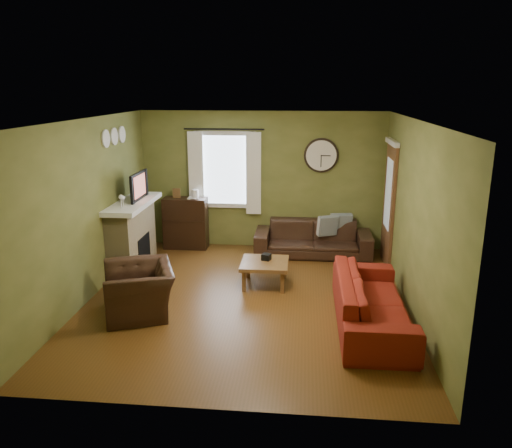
# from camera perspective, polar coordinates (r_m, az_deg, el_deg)

# --- Properties ---
(floor) EXTENTS (4.60, 5.20, 0.00)m
(floor) POSITION_cam_1_polar(r_m,az_deg,el_deg) (7.42, -1.08, -8.64)
(floor) COLOR #583514
(floor) RESTS_ON ground
(ceiling) EXTENTS (4.60, 5.20, 0.00)m
(ceiling) POSITION_cam_1_polar(r_m,az_deg,el_deg) (6.79, -1.19, 11.82)
(ceiling) COLOR white
(ceiling) RESTS_ON ground
(wall_left) EXTENTS (0.00, 5.20, 2.60)m
(wall_left) POSITION_cam_1_polar(r_m,az_deg,el_deg) (7.61, -18.61, 1.49)
(wall_left) COLOR olive
(wall_left) RESTS_ON ground
(wall_right) EXTENTS (0.00, 5.20, 2.60)m
(wall_right) POSITION_cam_1_polar(r_m,az_deg,el_deg) (7.11, 17.61, 0.63)
(wall_right) COLOR olive
(wall_right) RESTS_ON ground
(wall_back) EXTENTS (4.60, 0.00, 2.60)m
(wall_back) POSITION_cam_1_polar(r_m,az_deg,el_deg) (9.52, 0.70, 4.98)
(wall_back) COLOR olive
(wall_back) RESTS_ON ground
(wall_front) EXTENTS (4.60, 0.00, 2.60)m
(wall_front) POSITION_cam_1_polar(r_m,az_deg,el_deg) (4.55, -4.99, -6.97)
(wall_front) COLOR olive
(wall_front) RESTS_ON ground
(fireplace) EXTENTS (0.40, 1.40, 1.10)m
(fireplace) POSITION_cam_1_polar(r_m,az_deg,el_deg) (8.76, -13.99, -1.48)
(fireplace) COLOR tan
(fireplace) RESTS_ON floor
(firebox) EXTENTS (0.04, 0.60, 0.55)m
(firebox) POSITION_cam_1_polar(r_m,az_deg,el_deg) (8.77, -12.71, -3.08)
(firebox) COLOR black
(firebox) RESTS_ON fireplace
(mantel) EXTENTS (0.58, 1.60, 0.08)m
(mantel) POSITION_cam_1_polar(r_m,az_deg,el_deg) (8.60, -14.06, 2.28)
(mantel) COLOR white
(mantel) RESTS_ON fireplace
(tv) EXTENTS (0.08, 0.60, 0.35)m
(tv) POSITION_cam_1_polar(r_m,az_deg,el_deg) (8.68, -13.70, 3.88)
(tv) COLOR black
(tv) RESTS_ON mantel
(tv_screen) EXTENTS (0.02, 0.62, 0.36)m
(tv_screen) POSITION_cam_1_polar(r_m,az_deg,el_deg) (8.65, -13.22, 4.24)
(tv_screen) COLOR #994C3F
(tv_screen) RESTS_ON mantel
(medallion_left) EXTENTS (0.28, 0.28, 0.03)m
(medallion_left) POSITION_cam_1_polar(r_m,az_deg,el_deg) (8.17, -16.79, 9.33)
(medallion_left) COLOR white
(medallion_left) RESTS_ON wall_left
(medallion_mid) EXTENTS (0.28, 0.28, 0.03)m
(medallion_mid) POSITION_cam_1_polar(r_m,az_deg,el_deg) (8.50, -15.90, 9.60)
(medallion_mid) COLOR white
(medallion_mid) RESTS_ON wall_left
(medallion_right) EXTENTS (0.28, 0.28, 0.03)m
(medallion_right) POSITION_cam_1_polar(r_m,az_deg,el_deg) (8.82, -15.08, 9.86)
(medallion_right) COLOR white
(medallion_right) RESTS_ON wall_left
(window_pane) EXTENTS (1.00, 0.02, 1.30)m
(window_pane) POSITION_cam_1_polar(r_m,az_deg,el_deg) (9.55, -3.52, 6.20)
(window_pane) COLOR silver
(window_pane) RESTS_ON wall_back
(curtain_rod) EXTENTS (0.03, 0.03, 1.50)m
(curtain_rod) POSITION_cam_1_polar(r_m,az_deg,el_deg) (9.36, -3.70, 10.76)
(curtain_rod) COLOR black
(curtain_rod) RESTS_ON wall_back
(curtain_left) EXTENTS (0.28, 0.04, 1.55)m
(curtain_left) POSITION_cam_1_polar(r_m,az_deg,el_deg) (9.57, -6.88, 5.83)
(curtain_left) COLOR white
(curtain_left) RESTS_ON wall_back
(curtain_right) EXTENTS (0.28, 0.04, 1.55)m
(curtain_right) POSITION_cam_1_polar(r_m,az_deg,el_deg) (9.39, -0.28, 5.76)
(curtain_right) COLOR white
(curtain_right) RESTS_ON wall_back
(wall_clock) EXTENTS (0.64, 0.06, 0.64)m
(wall_clock) POSITION_cam_1_polar(r_m,az_deg,el_deg) (9.37, 7.46, 7.77)
(wall_clock) COLOR white
(wall_clock) RESTS_ON wall_back
(door) EXTENTS (0.05, 0.90, 2.10)m
(door) POSITION_cam_1_polar(r_m,az_deg,el_deg) (8.93, 14.95, 2.10)
(door) COLOR brown
(door) RESTS_ON floor
(bookshelf) EXTENTS (0.83, 0.35, 0.99)m
(bookshelf) POSITION_cam_1_polar(r_m,az_deg,el_deg) (9.68, -8.04, 0.10)
(bookshelf) COLOR black
(bookshelf) RESTS_ON floor
(book) EXTENTS (0.17, 0.22, 0.02)m
(book) POSITION_cam_1_polar(r_m,az_deg,el_deg) (9.54, -7.78, 2.78)
(book) COLOR brown
(book) RESTS_ON bookshelf
(sofa_brown) EXTENTS (2.13, 0.83, 0.62)m
(sofa_brown) POSITION_cam_1_polar(r_m,az_deg,el_deg) (9.30, 6.52, -1.65)
(sofa_brown) COLOR black
(sofa_brown) RESTS_ON floor
(pillow_left) EXTENTS (0.41, 0.18, 0.40)m
(pillow_left) POSITION_cam_1_polar(r_m,az_deg,el_deg) (9.44, 9.67, -0.01)
(pillow_left) COLOR gray
(pillow_left) RESTS_ON sofa_brown
(pillow_right) EXTENTS (0.38, 0.25, 0.37)m
(pillow_right) POSITION_cam_1_polar(r_m,az_deg,el_deg) (9.29, 8.17, -0.20)
(pillow_right) COLOR gray
(pillow_right) RESTS_ON sofa_brown
(sofa_red) EXTENTS (0.88, 2.26, 0.66)m
(sofa_red) POSITION_cam_1_polar(r_m,az_deg,el_deg) (6.74, 13.07, -8.58)
(sofa_red) COLOR maroon
(sofa_red) RESTS_ON floor
(armchair) EXTENTS (1.22, 1.29, 0.67)m
(armchair) POSITION_cam_1_polar(r_m,az_deg,el_deg) (7.08, -13.20, -7.35)
(armchair) COLOR black
(armchair) RESTS_ON floor
(coffee_table) EXTENTS (0.73, 0.73, 0.39)m
(coffee_table) POSITION_cam_1_polar(r_m,az_deg,el_deg) (7.87, 0.99, -5.66)
(coffee_table) COLOR brown
(coffee_table) RESTS_ON floor
(tissue_box) EXTENTS (0.16, 0.16, 0.10)m
(tissue_box) POSITION_cam_1_polar(r_m,az_deg,el_deg) (7.88, 1.19, -4.05)
(tissue_box) COLOR black
(tissue_box) RESTS_ON coffee_table
(wine_glass_a) EXTENTS (0.08, 0.08, 0.21)m
(wine_glass_a) POSITION_cam_1_polar(r_m,az_deg,el_deg) (8.10, -15.15, 2.48)
(wine_glass_a) COLOR white
(wine_glass_a) RESTS_ON mantel
(wine_glass_b) EXTENTS (0.06, 0.06, 0.18)m
(wine_glass_b) POSITION_cam_1_polar(r_m,az_deg,el_deg) (8.18, -14.94, 2.50)
(wine_glass_b) COLOR white
(wine_glass_b) RESTS_ON mantel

